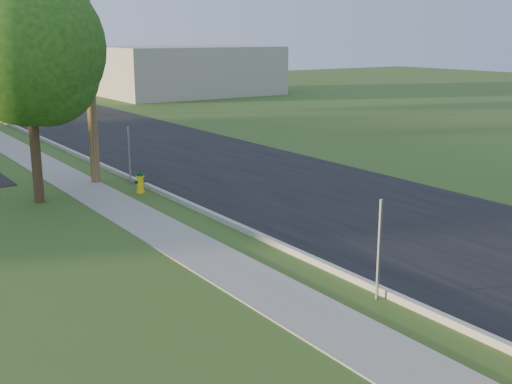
# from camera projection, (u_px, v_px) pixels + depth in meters

# --- Properties ---
(road) EXTENTS (8.00, 120.00, 0.02)m
(road) POSITION_uv_depth(u_px,v_px,m) (342.00, 204.00, 19.38)
(road) COLOR black
(road) RESTS_ON ground
(curb) EXTENTS (0.15, 120.00, 0.15)m
(curb) POSITION_uv_depth(u_px,v_px,m) (230.00, 223.00, 17.19)
(curb) COLOR #A09D93
(curb) RESTS_ON ground
(sidewalk) EXTENTS (1.50, 120.00, 0.03)m
(sidewalk) POSITION_uv_depth(u_px,v_px,m) (171.00, 236.00, 16.25)
(sidewalk) COLOR gray
(sidewalk) RESTS_ON ground
(utility_pole_mid) EXTENTS (1.40, 0.32, 9.80)m
(utility_pole_mid) POSITION_uv_depth(u_px,v_px,m) (87.00, 35.00, 21.05)
(utility_pole_mid) COLOR brown
(utility_pole_mid) RESTS_ON ground
(sign_post_near) EXTENTS (0.05, 0.04, 2.00)m
(sign_post_near) POSITION_uv_depth(u_px,v_px,m) (379.00, 250.00, 12.17)
(sign_post_near) COLOR gray
(sign_post_near) RESTS_ON ground
(sign_post_mid) EXTENTS (0.05, 0.04, 2.00)m
(sign_post_mid) POSITION_uv_depth(u_px,v_px,m) (129.00, 156.00, 21.65)
(sign_post_mid) COLOR gray
(sign_post_mid) RESTS_ON ground
(sign_post_far) EXTENTS (0.05, 0.04, 2.00)m
(sign_post_far) POSITION_uv_depth(u_px,v_px,m) (30.00, 118.00, 31.46)
(sign_post_far) COLOR gray
(sign_post_far) RESTS_ON ground
(distant_building) EXTENTS (14.00, 10.00, 4.00)m
(distant_building) POSITION_uv_depth(u_px,v_px,m) (187.00, 71.00, 54.39)
(distant_building) COLOR #A09689
(distant_building) RESTS_ON ground
(tree_verge) EXTENTS (4.53, 4.53, 6.87)m
(tree_verge) POSITION_uv_depth(u_px,v_px,m) (32.00, 54.00, 18.54)
(tree_verge) COLOR #3B2619
(tree_verge) RESTS_ON ground
(hydrant_mid) EXTENTS (0.38, 0.34, 0.74)m
(hydrant_mid) POSITION_uv_depth(u_px,v_px,m) (140.00, 182.00, 20.64)
(hydrant_mid) COLOR yellow
(hydrant_mid) RESTS_ON ground
(hydrant_far) EXTENTS (0.38, 0.34, 0.73)m
(hydrant_far) POSITION_uv_depth(u_px,v_px,m) (34.00, 135.00, 30.16)
(hydrant_far) COLOR #FFE201
(hydrant_far) RESTS_ON ground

